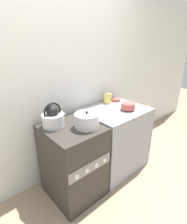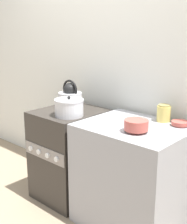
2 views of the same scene
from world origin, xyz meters
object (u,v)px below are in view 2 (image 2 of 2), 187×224
at_px(storage_jar, 164,113).
at_px(cooking_pot, 69,107).
at_px(kettle, 70,97).
at_px(stove, 70,154).
at_px(small_ceramic_bowl, 180,123).
at_px(enamel_bowl, 136,125).

bearing_deg(storage_jar, cooking_pot, -151.19).
distance_m(kettle, cooking_pot, 0.33).
relative_size(stove, small_ceramic_bowl, 6.35).
bearing_deg(stove, enamel_bowl, -6.58).
xyz_separation_m(stove, small_ceramic_bowl, (0.95, 0.25, 0.44)).
xyz_separation_m(kettle, enamel_bowl, (0.90, -0.22, -0.03)).
height_order(enamel_bowl, small_ceramic_bowl, enamel_bowl).
relative_size(stove, storage_jar, 6.18).
bearing_deg(enamel_bowl, kettle, 166.20).
bearing_deg(kettle, stove, -48.49).
bearing_deg(stove, kettle, 131.51).
bearing_deg(cooking_pot, stove, 138.37).
xyz_separation_m(cooking_pot, storage_jar, (0.68, 0.37, 0.00)).
bearing_deg(storage_jar, enamel_bowl, -91.46).
relative_size(kettle, cooking_pot, 1.10).
bearing_deg(small_ceramic_bowl, storage_jar, 173.74).
distance_m(kettle, enamel_bowl, 0.93).
bearing_deg(enamel_bowl, small_ceramic_bowl, 64.71).
relative_size(cooking_pot, enamel_bowl, 1.44).
xyz_separation_m(cooking_pot, enamel_bowl, (0.67, 0.01, -0.01)).
bearing_deg(small_ceramic_bowl, kettle, -173.60).
height_order(cooking_pot, small_ceramic_bowl, cooking_pot).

